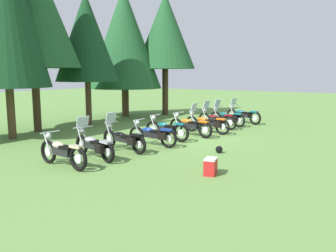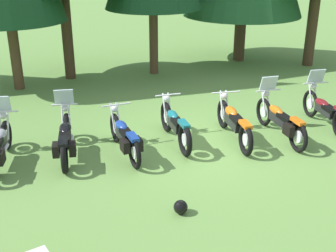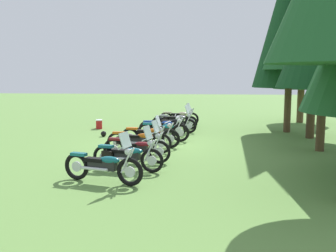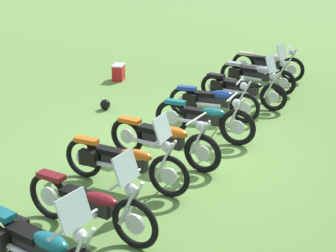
{
  "view_description": "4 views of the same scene",
  "coord_description": "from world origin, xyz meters",
  "views": [
    {
      "loc": [
        -12.81,
        -7.67,
        2.81
      ],
      "look_at": [
        -0.87,
        0.0,
        0.65
      ],
      "focal_mm": 37.69,
      "sensor_mm": 36.0,
      "label": 1
    },
    {
      "loc": [
        -4.15,
        -8.79,
        4.46
      ],
      "look_at": [
        -0.93,
        -0.11,
        0.6
      ],
      "focal_mm": 47.18,
      "sensor_mm": 36.0,
      "label": 2
    },
    {
      "loc": [
        15.62,
        2.03,
        2.83
      ],
      "look_at": [
        -1.09,
        0.39,
        0.6
      ],
      "focal_mm": 41.78,
      "sensor_mm": 36.0,
      "label": 3
    },
    {
      "loc": [
        8.92,
        3.16,
        4.05
      ],
      "look_at": [
        0.84,
        0.0,
        0.79
      ],
      "focal_mm": 54.48,
      "sensor_mm": 36.0,
      "label": 4
    }
  ],
  "objects": [
    {
      "name": "ground_plane",
      "position": [
        0.0,
        0.0,
        0.0
      ],
      "size": [
        80.0,
        80.0,
        0.0
      ],
      "primitive_type": "plane",
      "color": "#608C42"
    },
    {
      "name": "motorcycle_0",
      "position": [
        -5.87,
        0.55,
        0.46
      ],
      "size": [
        0.67,
        2.2,
        1.02
      ],
      "rotation": [
        0.0,
        0.0,
        1.48
      ],
      "color": "black",
      "rests_on": "ground_plane"
    },
    {
      "name": "motorcycle_1",
      "position": [
        -4.6,
        0.47,
        0.46
      ],
      "size": [
        0.94,
        2.23,
        1.35
      ],
      "rotation": [
        0.0,
        0.0,
        1.33
      ],
      "color": "black",
      "rests_on": "ground_plane"
    },
    {
      "name": "motorcycle_2",
      "position": [
        -3.17,
        0.4,
        0.45
      ],
      "size": [
        0.8,
        2.32,
        1.36
      ],
      "rotation": [
        0.0,
        0.0,
        1.39
      ],
      "color": "black",
      "rests_on": "ground_plane"
    },
    {
      "name": "motorcycle_3",
      "position": [
        -1.91,
        0.01,
        0.45
      ],
      "size": [
        0.69,
        2.18,
        1.01
      ],
      "rotation": [
        0.0,
        0.0,
        1.6
      ],
      "color": "black",
      "rests_on": "ground_plane"
    },
    {
      "name": "motorcycle_4",
      "position": [
        -0.62,
        0.25,
        0.46
      ],
      "size": [
        0.64,
        2.24,
        1.04
      ],
      "rotation": [
        0.0,
        0.0,
        1.51
      ],
      "color": "black",
      "rests_on": "ground_plane"
    },
    {
      "name": "motorcycle_5",
      "position": [
        0.76,
        -0.11,
        0.47
      ],
      "size": [
        0.74,
        2.38,
        1.02
      ],
      "rotation": [
        0.0,
        0.0,
        1.41
      ],
      "color": "black",
      "rests_on": "ground_plane"
    },
    {
      "name": "motorcycle_6",
      "position": [
        1.9,
        -0.4,
        0.48
      ],
      "size": [
        0.69,
        2.4,
        1.38
      ],
      "rotation": [
        0.0,
        0.0,
        1.5
      ],
      "color": "black",
      "rests_on": "ground_plane"
    },
    {
      "name": "motorcycle_7",
      "position": [
        3.39,
        -0.17,
        0.48
      ],
      "size": [
        0.71,
        2.28,
        1.38
      ],
      "rotation": [
        0.0,
        0.0,
        1.41
      ],
      "color": "black",
      "rests_on": "ground_plane"
    },
    {
      "name": "motorcycle_8",
      "position": [
        4.52,
        -0.29,
        0.47
      ],
      "size": [
        0.91,
        2.22,
        1.37
      ],
      "rotation": [
        0.0,
        0.0,
        1.35
      ],
      "color": "black",
      "rests_on": "ground_plane"
    },
    {
      "name": "motorcycle_9",
      "position": [
        5.89,
        -0.62,
        0.47
      ],
      "size": [
        0.89,
        2.28,
        1.38
      ],
      "rotation": [
        0.0,
        0.0,
        1.29
      ],
      "color": "black",
      "rests_on": "ground_plane"
    },
    {
      "name": "pine_tree_1",
      "position": [
        -3.9,
        6.0,
        5.66
      ],
      "size": [
        3.5,
        3.5,
        9.15
      ],
      "color": "#4C3823",
      "rests_on": "ground_plane"
    },
    {
      "name": "pine_tree_2",
      "position": [
        -2.12,
        6.65,
        5.86
      ],
      "size": [
        4.32,
        4.32,
        8.72
      ],
      "color": "#42301E",
      "rests_on": "ground_plane"
    },
    {
      "name": "pine_tree_3",
      "position": [
        0.88,
        6.25,
        4.66
      ],
      "size": [
        3.37,
        3.37,
        7.0
      ],
      "color": "#4C3823",
      "rests_on": "ground_plane"
    },
    {
      "name": "pine_tree_4",
      "position": [
        4.75,
        6.89,
        4.94
      ],
      "size": [
        4.63,
        4.63,
        8.09
      ],
      "color": "#42301E",
      "rests_on": "ground_plane"
    },
    {
      "name": "pine_tree_5",
      "position": [
        6.91,
        5.22,
        5.46
      ],
      "size": [
        3.94,
        3.94,
        7.92
      ],
      "color": "#42301E",
      "rests_on": "ground_plane"
    },
    {
      "name": "picnic_cooler",
      "position": [
        -4.2,
        -3.54,
        0.24
      ],
      "size": [
        0.53,
        0.41,
        0.47
      ],
      "color": "red",
      "rests_on": "ground_plane"
    },
    {
      "name": "dropped_helmet",
      "position": [
        -1.62,
        -2.62,
        0.13
      ],
      "size": [
        0.26,
        0.26,
        0.26
      ],
      "primitive_type": "sphere",
      "color": "black",
      "rests_on": "ground_plane"
    }
  ]
}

